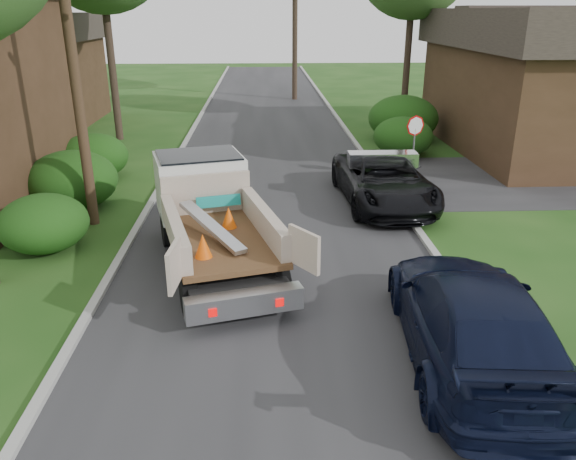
# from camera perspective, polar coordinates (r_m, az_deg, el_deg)

# --- Properties ---
(ground) EXTENTS (120.00, 120.00, 0.00)m
(ground) POSITION_cam_1_polar(r_m,az_deg,el_deg) (12.67, -0.64, -6.92)
(ground) COLOR #1A4212
(ground) RESTS_ON ground
(road) EXTENTS (8.00, 90.00, 0.02)m
(road) POSITION_cam_1_polar(r_m,az_deg,el_deg) (21.98, -1.57, 5.56)
(road) COLOR #28282B
(road) RESTS_ON ground
(curb_left) EXTENTS (0.20, 90.00, 0.12)m
(curb_left) POSITION_cam_1_polar(r_m,az_deg,el_deg) (22.28, -12.23, 5.44)
(curb_left) COLOR #9E9E99
(curb_left) RESTS_ON ground
(curb_right) EXTENTS (0.20, 90.00, 0.12)m
(curb_right) POSITION_cam_1_polar(r_m,az_deg,el_deg) (22.41, 9.02, 5.76)
(curb_right) COLOR #9E9E99
(curb_right) RESTS_ON ground
(stop_sign) EXTENTS (0.71, 0.32, 2.48)m
(stop_sign) POSITION_cam_1_polar(r_m,az_deg,el_deg) (21.32, 12.74, 9.45)
(stop_sign) COLOR slate
(stop_sign) RESTS_ON ground
(utility_pole) EXTENTS (2.42, 1.25, 10.00)m
(utility_pole) POSITION_cam_1_polar(r_m,az_deg,el_deg) (16.93, -21.18, 17.23)
(utility_pole) COLOR #382619
(utility_pole) RESTS_ON ground
(house_left_far) EXTENTS (7.56, 7.56, 6.00)m
(house_left_far) POSITION_cam_1_polar(r_m,az_deg,el_deg) (35.77, -25.04, 14.76)
(house_left_far) COLOR #3C2818
(house_left_far) RESTS_ON ground
(house_right) EXTENTS (9.72, 12.96, 6.20)m
(house_right) POSITION_cam_1_polar(r_m,az_deg,el_deg) (28.62, 26.02, 13.63)
(house_right) COLOR #3C2818
(house_right) RESTS_ON ground
(hedge_left_a) EXTENTS (2.34, 2.34, 1.53)m
(hedge_left_a) POSITION_cam_1_polar(r_m,az_deg,el_deg) (16.17, -23.60, 0.63)
(hedge_left_a) COLOR #193B0D
(hedge_left_a) RESTS_ON ground
(hedge_left_b) EXTENTS (2.86, 2.86, 1.87)m
(hedge_left_b) POSITION_cam_1_polar(r_m,az_deg,el_deg) (19.35, -21.07, 4.76)
(hedge_left_b) COLOR #193B0D
(hedge_left_b) RESTS_ON ground
(hedge_left_c) EXTENTS (2.60, 2.60, 1.70)m
(hedge_left_c) POSITION_cam_1_polar(r_m,az_deg,el_deg) (22.69, -19.17, 7.09)
(hedge_left_c) COLOR #193B0D
(hedge_left_c) RESTS_ON ground
(hedge_right_a) EXTENTS (2.60, 2.60, 1.70)m
(hedge_right_a) POSITION_cam_1_polar(r_m,az_deg,el_deg) (25.45, 11.61, 9.29)
(hedge_right_a) COLOR #193B0D
(hedge_right_a) RESTS_ON ground
(hedge_right_b) EXTENTS (3.38, 3.38, 2.21)m
(hedge_right_b) POSITION_cam_1_polar(r_m,az_deg,el_deg) (28.42, 11.61, 11.06)
(hedge_right_b) COLOR #193B0D
(hedge_right_b) RESTS_ON ground
(flatbed_truck) EXTENTS (4.18, 6.82, 2.42)m
(flatbed_truck) POSITION_cam_1_polar(r_m,az_deg,el_deg) (14.58, -8.13, 2.40)
(flatbed_truck) COLOR black
(flatbed_truck) RESTS_ON ground
(black_pickup) EXTENTS (2.92, 5.88, 1.60)m
(black_pickup) POSITION_cam_1_polar(r_m,az_deg,el_deg) (18.81, 9.70, 5.03)
(black_pickup) COLOR black
(black_pickup) RESTS_ON ground
(navy_suv) EXTENTS (2.92, 6.12, 1.72)m
(navy_suv) POSITION_cam_1_polar(r_m,az_deg,el_deg) (10.72, 18.18, -8.48)
(navy_suv) COLOR black
(navy_suv) RESTS_ON ground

